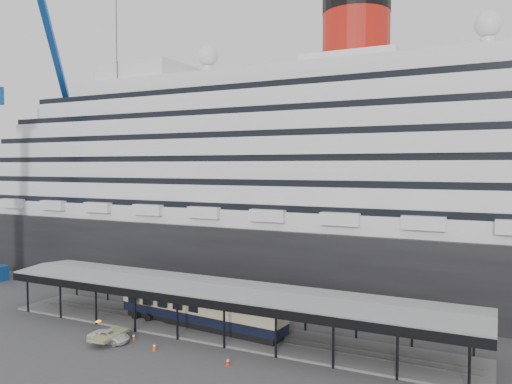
# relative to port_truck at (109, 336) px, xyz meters

# --- Properties ---
(ground) EXTENTS (200.00, 200.00, 0.00)m
(ground) POSITION_rel_port_truck_xyz_m (8.90, 2.99, -0.63)
(ground) COLOR #3D3D3F
(ground) RESTS_ON ground
(cruise_ship) EXTENTS (130.00, 30.00, 43.90)m
(cruise_ship) POSITION_rel_port_truck_xyz_m (8.94, 34.99, 17.72)
(cruise_ship) COLOR black
(cruise_ship) RESTS_ON ground
(platform_canopy) EXTENTS (56.00, 9.18, 5.30)m
(platform_canopy) POSITION_rel_port_truck_xyz_m (8.90, 7.99, 1.74)
(platform_canopy) COLOR slate
(platform_canopy) RESTS_ON ground
(port_truck) EXTENTS (4.71, 2.56, 1.25)m
(port_truck) POSITION_rel_port_truck_xyz_m (0.00, 0.00, 0.00)
(port_truck) COLOR silver
(port_truck) RESTS_ON ground
(pullman_carriage) EXTENTS (21.77, 4.75, 21.21)m
(pullman_carriage) POSITION_rel_port_truck_xyz_m (6.25, 7.99, 1.96)
(pullman_carriage) COLOR black
(pullman_carriage) RESTS_ON ground
(traffic_cone_left) EXTENTS (0.49, 0.49, 0.73)m
(traffic_cone_left) POSITION_rel_port_truck_xyz_m (1.86, 1.70, -0.27)
(traffic_cone_left) COLOR #D3500B
(traffic_cone_left) RESTS_ON ground
(traffic_cone_mid) EXTENTS (0.53, 0.53, 0.84)m
(traffic_cone_mid) POSITION_rel_port_truck_xyz_m (5.80, 0.17, -0.21)
(traffic_cone_mid) COLOR #EF4F0D
(traffic_cone_mid) RESTS_ON ground
(traffic_cone_right) EXTENTS (0.48, 0.48, 0.79)m
(traffic_cone_right) POSITION_rel_port_truck_xyz_m (14.33, 0.14, -0.23)
(traffic_cone_right) COLOR red
(traffic_cone_right) RESTS_ON ground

